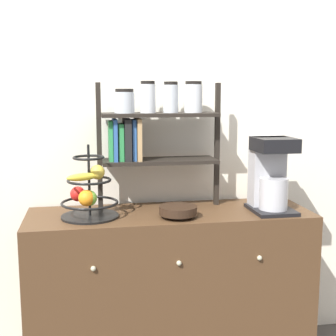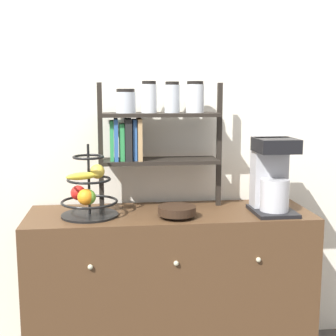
{
  "view_description": "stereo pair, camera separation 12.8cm",
  "coord_description": "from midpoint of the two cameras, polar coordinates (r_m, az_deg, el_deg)",
  "views": [
    {
      "loc": [
        -0.4,
        -1.99,
        1.4
      ],
      "look_at": [
        -0.01,
        0.22,
        1.04
      ],
      "focal_mm": 50.0,
      "sensor_mm": 36.0,
      "label": 1
    },
    {
      "loc": [
        -0.28,
        -2.01,
        1.4
      ],
      "look_at": [
        -0.01,
        0.22,
        1.04
      ],
      "focal_mm": 50.0,
      "sensor_mm": 36.0,
      "label": 2
    }
  ],
  "objects": [
    {
      "name": "wall_back",
      "position": [
        2.52,
        -2.32,
        6.89
      ],
      "size": [
        7.0,
        0.05,
        2.6
      ],
      "primitive_type": "cube",
      "color": "silver",
      "rests_on": "ground_plane"
    },
    {
      "name": "sideboard",
      "position": [
        2.46,
        -1.31,
        -14.65
      ],
      "size": [
        1.4,
        0.46,
        0.81
      ],
      "color": "#4C331E",
      "rests_on": "ground_plane"
    },
    {
      "name": "shelf_hutch",
      "position": [
        2.36,
        -3.84,
        5.11
      ],
      "size": [
        0.63,
        0.2,
        0.64
      ],
      "color": "black",
      "rests_on": "sideboard"
    },
    {
      "name": "wooden_bowl",
      "position": [
        2.22,
        -0.43,
        -5.25
      ],
      "size": [
        0.18,
        0.18,
        0.06
      ],
      "color": "black",
      "rests_on": "sideboard"
    },
    {
      "name": "coffee_maker",
      "position": [
        2.36,
        10.86,
        -0.72
      ],
      "size": [
        0.2,
        0.25,
        0.37
      ],
      "color": "black",
      "rests_on": "sideboard"
    },
    {
      "name": "fruit_stand",
      "position": [
        2.24,
        -11.3,
        -3.12
      ],
      "size": [
        0.27,
        0.27,
        0.35
      ],
      "color": "black",
      "rests_on": "sideboard"
    }
  ]
}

